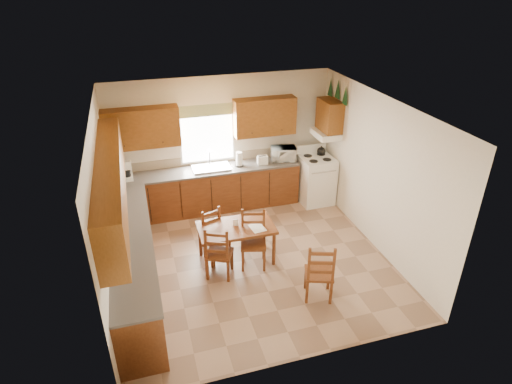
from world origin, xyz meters
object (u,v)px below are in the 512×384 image
object	(u,v)px
microwave	(283,154)
chair_near_right	(319,270)
stove	(316,180)
chair_far_left	(216,236)
chair_near_left	(219,250)
chair_far_right	(253,241)
dining_table	(236,243)

from	to	relation	value
microwave	chair_near_right	distance (m)	3.23
stove	chair_far_left	world-z (taller)	stove
chair_near_left	chair_far_right	bearing A→B (deg)	-146.73
dining_table	chair_far_left	bearing A→B (deg)	157.76
microwave	chair_far_left	xyz separation A→B (m)	(-1.82, -1.75, -0.61)
microwave	chair_far_right	distance (m)	2.52
microwave	dining_table	world-z (taller)	microwave
stove	chair_far_right	distance (m)	2.63
stove	microwave	bearing A→B (deg)	154.19
chair_near_left	chair_far_right	xyz separation A→B (m)	(0.60, 0.09, 0.02)
microwave	chair_near_left	xyz separation A→B (m)	(-1.87, -2.19, -0.58)
chair_near_right	chair_far_left	xyz separation A→B (m)	(-1.28, 1.38, -0.04)
stove	microwave	distance (m)	0.91
microwave	chair_far_left	bearing A→B (deg)	-123.90
stove	chair_far_right	bearing A→B (deg)	-137.48
chair_near_left	dining_table	bearing A→B (deg)	-114.46
chair_far_left	stove	bearing A→B (deg)	11.66
dining_table	chair_far_right	bearing A→B (deg)	-42.92
chair_near_right	dining_table	bearing A→B (deg)	-33.11
stove	chair_far_left	xyz separation A→B (m)	(-2.46, -1.45, -0.04)
dining_table	chair_far_right	xyz separation A→B (m)	(0.24, -0.22, 0.16)
dining_table	chair_far_left	world-z (taller)	chair_far_left
stove	chair_near_right	bearing A→B (deg)	-113.48
dining_table	chair_near_left	world-z (taller)	chair_near_left
chair_far_left	chair_far_right	size ratio (longest dim) A/B	0.92
chair_near_right	chair_far_left	distance (m)	1.88
stove	chair_far_right	xyz separation A→B (m)	(-1.91, -1.80, -0.00)
chair_near_right	microwave	bearing A→B (deg)	-80.54
microwave	chair_far_right	xyz separation A→B (m)	(-1.27, -2.10, -0.57)
chair_far_right	chair_far_left	bearing A→B (deg)	162.70
chair_far_left	dining_table	bearing A→B (deg)	-41.53
microwave	chair_far_right	world-z (taller)	microwave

